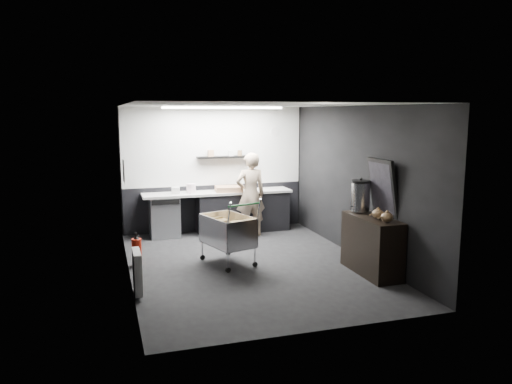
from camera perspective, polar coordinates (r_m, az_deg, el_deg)
name	(u,v)px	position (r m, az deg, el deg)	size (l,w,h in m)	color
floor	(250,265)	(8.64, -0.69, -8.31)	(5.50, 5.50, 0.00)	black
ceiling	(250,105)	(8.24, -0.73, 9.91)	(5.50, 5.50, 0.00)	silver
wall_back	(214,169)	(10.97, -4.80, 2.63)	(5.50, 5.50, 0.00)	black
wall_front	(318,221)	(5.79, 7.06, -3.31)	(5.50, 5.50, 0.00)	black
wall_left	(127,193)	(8.00, -14.57, -0.07)	(5.50, 5.50, 0.00)	black
wall_right	(357,182)	(9.10, 11.46, 1.13)	(5.50, 5.50, 0.00)	black
kitchen_wall_panel	(214,146)	(10.91, -4.81, 5.23)	(3.95, 0.02, 1.70)	silver
dado_panel	(215,207)	(11.08, -4.72, -1.75)	(3.95, 0.02, 1.00)	black
floating_shelf	(224,157)	(10.86, -3.64, 4.01)	(1.20, 0.22, 0.04)	black
wall_clock	(275,132)	(11.26, 2.20, 6.91)	(0.20, 0.20, 0.03)	silver
poster	(124,170)	(9.26, -14.89, 2.39)	(0.02, 0.30, 0.40)	silver
poster_red_band	(124,167)	(9.26, -14.88, 2.83)	(0.01, 0.22, 0.10)	red
radiator	(137,272)	(7.36, -13.44, -8.84)	(0.10, 0.50, 0.60)	silver
ceiling_strip	(223,108)	(10.02, -3.77, 9.59)	(2.40, 0.20, 0.04)	white
prep_counter	(224,211)	(10.82, -3.66, -2.23)	(3.20, 0.61, 0.90)	black
person	(250,194)	(10.44, -0.63, -0.28)	(0.64, 0.42, 1.76)	beige
shopping_cart	(228,233)	(8.58, -3.27, -4.70)	(0.90, 1.19, 1.13)	silver
sideboard	(372,237)	(8.29, 13.07, -5.07)	(0.53, 1.24, 1.86)	black
fire_extinguisher	(137,251)	(8.75, -13.47, -6.52)	(0.17, 0.17, 0.54)	red
cardboard_box	(229,189)	(10.71, -3.12, 0.37)	(0.57, 0.43, 0.11)	#A77C59
pink_tub	(191,188)	(10.59, -7.43, 0.42)	(0.19, 0.19, 0.19)	silver
white_container	(176,191)	(10.49, -9.17, 0.16)	(0.16, 0.13, 0.14)	silver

